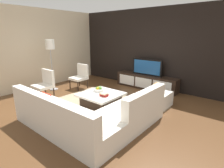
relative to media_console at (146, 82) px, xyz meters
name	(u,v)px	position (x,y,z in m)	size (l,w,h in m)	color
ground_plane	(101,109)	(0.00, -2.40, -0.25)	(14.00, 14.00, 0.00)	brown
feature_wall_back	(152,49)	(0.00, 0.30, 1.15)	(6.40, 0.12, 2.80)	black
side_wall_left	(40,49)	(-3.20, -2.20, 1.15)	(0.12, 5.20, 2.80)	beige
area_rug	(99,107)	(-0.10, -2.40, -0.24)	(3.00, 2.56, 0.01)	tan
media_console	(146,82)	(0.00, 0.00, 0.00)	(2.30, 0.45, 0.50)	black
television	(147,67)	(0.00, 0.00, 0.53)	(1.14, 0.06, 0.57)	black
sectional_couch	(90,116)	(0.53, -3.30, 0.03)	(2.54, 2.32, 0.82)	white
coffee_table	(101,100)	(-0.10, -2.30, -0.05)	(1.02, 1.03, 0.38)	black
accent_chair_near	(45,82)	(-1.93, -2.84, 0.24)	(0.57, 0.50, 0.87)	black
floor_lamp	(50,48)	(-2.47, -2.23, 1.21)	(0.30, 0.30, 1.74)	#A5A5AA
ottoman	(156,99)	(1.02, -1.27, -0.05)	(0.70, 0.70, 0.40)	white
fruit_bowl	(99,89)	(-0.28, -2.19, 0.18)	(0.28, 0.28, 0.14)	silver
accent_chair_far	(80,75)	(-1.87, -1.48, 0.24)	(0.53, 0.52, 0.87)	black
decorative_ball	(157,87)	(1.02, -1.27, 0.29)	(0.27, 0.27, 0.27)	#997247
book_stack	(104,95)	(0.11, -2.41, 0.17)	(0.21, 0.15, 0.09)	maroon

